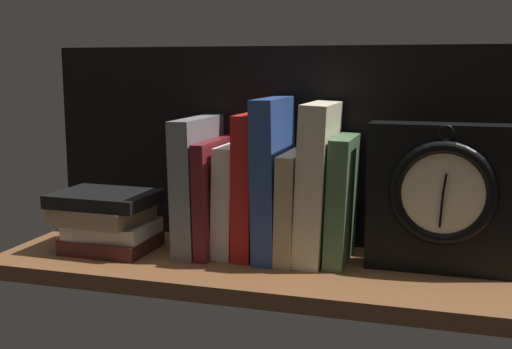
% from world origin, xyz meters
% --- Properties ---
extents(ground_plane, '(0.86, 0.27, 0.03)m').
position_xyz_m(ground_plane, '(0.00, 0.00, -0.01)').
color(ground_plane, brown).
extents(back_panel, '(0.86, 0.01, 0.34)m').
position_xyz_m(back_panel, '(0.00, 0.13, 0.17)').
color(back_panel, black).
rests_on(back_panel, ground_plane).
extents(book_gray_chess, '(0.04, 0.16, 0.22)m').
position_xyz_m(book_gray_chess, '(-0.13, 0.04, 0.11)').
color(book_gray_chess, gray).
rests_on(book_gray_chess, ground_plane).
extents(book_maroon_dawkins, '(0.02, 0.16, 0.19)m').
position_xyz_m(book_maroon_dawkins, '(-0.10, 0.04, 0.09)').
color(book_maroon_dawkins, maroon).
rests_on(book_maroon_dawkins, ground_plane).
extents(book_white_catcher, '(0.04, 0.12, 0.18)m').
position_xyz_m(book_white_catcher, '(-0.07, 0.04, 0.09)').
color(book_white_catcher, silver).
rests_on(book_white_catcher, ground_plane).
extents(book_red_requiem, '(0.03, 0.13, 0.23)m').
position_xyz_m(book_red_requiem, '(-0.04, 0.04, 0.11)').
color(book_red_requiem, red).
rests_on(book_red_requiem, ground_plane).
extents(book_blue_modern, '(0.04, 0.15, 0.25)m').
position_xyz_m(book_blue_modern, '(0.00, 0.04, 0.13)').
color(book_blue_modern, '#2D4C8E').
rests_on(book_blue_modern, ground_plane).
extents(book_tan_shortstories, '(0.03, 0.15, 0.17)m').
position_xyz_m(book_tan_shortstories, '(0.03, 0.04, 0.09)').
color(book_tan_shortstories, tan).
rests_on(book_tan_shortstories, ground_plane).
extents(book_cream_twain, '(0.05, 0.14, 0.25)m').
position_xyz_m(book_cream_twain, '(0.07, 0.04, 0.12)').
color(book_cream_twain, beige).
rests_on(book_cream_twain, ground_plane).
extents(book_green_romantic, '(0.04, 0.13, 0.20)m').
position_xyz_m(book_green_romantic, '(0.11, 0.04, 0.10)').
color(book_green_romantic, '#476B44').
rests_on(book_green_romantic, ground_plane).
extents(framed_clock, '(0.22, 0.07, 0.22)m').
position_xyz_m(framed_clock, '(0.26, 0.03, 0.11)').
color(framed_clock, black).
rests_on(framed_clock, ground_plane).
extents(book_stack_side, '(0.17, 0.13, 0.10)m').
position_xyz_m(book_stack_side, '(-0.27, -0.01, 0.05)').
color(book_stack_side, '#471E19').
rests_on(book_stack_side, ground_plane).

